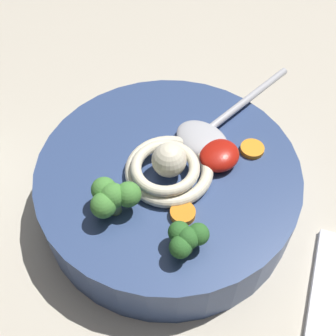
{
  "coord_description": "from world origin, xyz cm",
  "views": [
    {
      "loc": [
        22.93,
        17.0,
        42.51
      ],
      "look_at": [
        3.11,
        -0.56,
        8.85
      ],
      "focal_mm": 45.97,
      "sensor_mm": 36.0,
      "label": 1
    }
  ],
  "objects": [
    {
      "name": "chili_sauce_dollop",
      "position": [
        -0.9,
        2.69,
        9.81
      ],
      "size": [
        4.25,
        3.82,
        1.91
      ],
      "primitive_type": "ellipsoid",
      "color": "#B2190F",
      "rests_on": "soup_bowl"
    },
    {
      "name": "noodle_pile",
      "position": [
        3.74,
        0.39,
        10.05
      ],
      "size": [
        9.54,
        9.36,
        3.84
      ],
      "color": "beige",
      "rests_on": "soup_bowl"
    },
    {
      "name": "broccoli_floret_far",
      "position": [
        10.12,
        -1.05,
        11.11
      ],
      "size": [
        4.56,
        3.92,
        3.6
      ],
      "color": "#7A9E60",
      "rests_on": "soup_bowl"
    },
    {
      "name": "carrot_slice_beside_noodles",
      "position": [
        6.36,
        4.12,
        9.21
      ],
      "size": [
        2.34,
        2.34,
        0.72
      ],
      "primitive_type": "cylinder",
      "color": "orange",
      "rests_on": "soup_bowl"
    },
    {
      "name": "carrot_slice_right",
      "position": [
        -4.32,
        4.4,
        9.12
      ],
      "size": [
        2.45,
        2.45,
        0.53
      ],
      "primitive_type": "cylinder",
      "color": "orange",
      "rests_on": "soup_bowl"
    },
    {
      "name": "soup_bowl",
      "position": [
        3.11,
        -0.56,
        5.88
      ],
      "size": [
        26.69,
        26.69,
        6.14
      ],
      "color": "#334775",
      "rests_on": "table_slab"
    },
    {
      "name": "soup_spoon",
      "position": [
        -2.94,
        -0.17,
        9.65
      ],
      "size": [
        17.38,
        6.27,
        1.6
      ],
      "rotation": [
        0.0,
        0.0,
        3.08
      ],
      "color": "#B7B7BC",
      "rests_on": "soup_bowl"
    },
    {
      "name": "broccoli_floret_left",
      "position": [
        8.77,
        6.52,
        10.74
      ],
      "size": [
        3.8,
        3.27,
        3.01
      ],
      "color": "#7A9E60",
      "rests_on": "soup_bowl"
    },
    {
      "name": "table_slab",
      "position": [
        0.0,
        0.0,
        1.35
      ],
      "size": [
        114.14,
        114.14,
        2.71
      ],
      "primitive_type": "cube",
      "color": "#BCB29E",
      "rests_on": "ground"
    }
  ]
}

